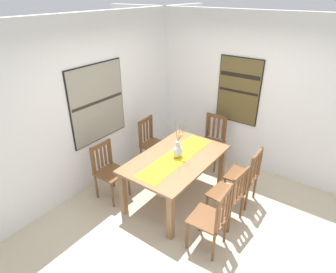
# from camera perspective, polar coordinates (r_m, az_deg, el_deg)

# --- Properties ---
(ground_plane) EXTENTS (6.40, 6.40, 0.03)m
(ground_plane) POSITION_cam_1_polar(r_m,az_deg,el_deg) (4.40, 4.72, -15.77)
(ground_plane) COLOR beige
(wall_back) EXTENTS (6.40, 0.12, 2.70)m
(wall_back) POSITION_cam_1_polar(r_m,az_deg,el_deg) (4.73, -14.26, 6.27)
(wall_back) COLOR white
(wall_back) RESTS_ON ground_plane
(wall_side) EXTENTS (0.12, 6.40, 2.70)m
(wall_side) POSITION_cam_1_polar(r_m,az_deg,el_deg) (5.19, 16.25, 7.86)
(wall_side) COLOR white
(wall_side) RESTS_ON ground_plane
(dining_table) EXTENTS (1.62, 1.00, 0.74)m
(dining_table) POSITION_cam_1_polar(r_m,az_deg,el_deg) (4.35, 1.59, -5.38)
(dining_table) COLOR #8E6642
(dining_table) RESTS_ON ground_plane
(table_runner) EXTENTS (1.49, 0.36, 0.01)m
(table_runner) POSITION_cam_1_polar(r_m,az_deg,el_deg) (4.29, 1.61, -4.15)
(table_runner) COLOR gold
(table_runner) RESTS_ON dining_table
(centerpiece_vase) EXTENTS (0.27, 0.20, 0.68)m
(centerpiece_vase) POSITION_cam_1_polar(r_m,az_deg,el_deg) (4.24, 1.97, -2.70)
(centerpiece_vase) COLOR silver
(centerpiece_vase) RESTS_ON dining_table
(chair_0) EXTENTS (0.44, 0.44, 0.94)m
(chair_0) POSITION_cam_1_polar(r_m,az_deg,el_deg) (3.69, 8.70, -15.68)
(chair_0) COLOR brown
(chair_0) RESTS_ON ground_plane
(chair_1) EXTENTS (0.45, 0.45, 0.93)m
(chair_1) POSITION_cam_1_polar(r_m,az_deg,el_deg) (5.25, -3.20, -1.15)
(chair_1) COLOR brown
(chair_1) RESTS_ON ground_plane
(chair_2) EXTENTS (0.43, 0.43, 0.92)m
(chair_2) POSITION_cam_1_polar(r_m,az_deg,el_deg) (4.52, 15.02, -7.45)
(chair_2) COLOR brown
(chair_2) RESTS_ON ground_plane
(chair_3) EXTENTS (0.45, 0.45, 0.95)m
(chair_3) POSITION_cam_1_polar(r_m,az_deg,el_deg) (5.37, 8.78, -0.70)
(chair_3) COLOR brown
(chair_3) RESTS_ON ground_plane
(chair_4) EXTENTS (0.45, 0.45, 0.89)m
(chair_4) POSITION_cam_1_polar(r_m,az_deg,el_deg) (4.10, 12.08, -11.12)
(chair_4) COLOR brown
(chair_4) RESTS_ON ground_plane
(chair_5) EXTENTS (0.42, 0.42, 0.90)m
(chair_5) POSITION_cam_1_polar(r_m,az_deg,el_deg) (4.58, -11.68, -6.44)
(chair_5) COLOR brown
(chair_5) RESTS_ON ground_plane
(painting_on_back_wall) EXTENTS (1.07, 0.05, 1.23)m
(painting_on_back_wall) POSITION_cam_1_polar(r_m,az_deg,el_deg) (4.67, -13.80, 6.43)
(painting_on_back_wall) COLOR black
(painting_on_side_wall) EXTENTS (0.05, 0.76, 1.16)m
(painting_on_side_wall) POSITION_cam_1_polar(r_m,az_deg,el_deg) (5.18, 13.83, 8.79)
(painting_on_side_wall) COLOR black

